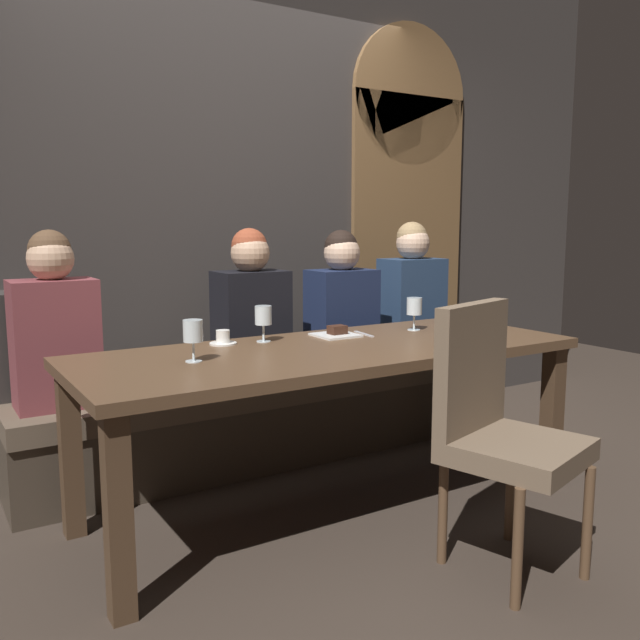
{
  "coord_description": "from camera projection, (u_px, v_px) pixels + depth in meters",
  "views": [
    {
      "loc": [
        -1.55,
        -2.39,
        1.27
      ],
      "look_at": [
        0.02,
        0.13,
        0.84
      ],
      "focal_mm": 37.58,
      "sensor_mm": 36.0,
      "label": 1
    }
  ],
  "objects": [
    {
      "name": "chair_near_side",
      "position": [
        497.0,
        420.0,
        2.45
      ],
      "size": [
        0.55,
        0.55,
        0.98
      ],
      "color": "brown",
      "rests_on": "ground"
    },
    {
      "name": "banquette_bench",
      "position": [
        260.0,
        421.0,
        3.56
      ],
      "size": [
        2.5,
        0.44,
        0.45
      ],
      "color": "#40352A",
      "rests_on": "ground"
    },
    {
      "name": "arched_door",
      "position": [
        408.0,
        209.0,
        4.48
      ],
      "size": [
        0.9,
        0.05,
        2.55
      ],
      "color": "brown",
      "rests_on": "ground"
    },
    {
      "name": "diner_far_end",
      "position": [
        342.0,
        305.0,
        3.72
      ],
      "size": [
        0.36,
        0.24,
        0.78
      ],
      "color": "#192342",
      "rests_on": "banquette_bench"
    },
    {
      "name": "fork_on_table",
      "position": [
        364.0,
        334.0,
        3.21
      ],
      "size": [
        0.03,
        0.17,
        0.01
      ],
      "primitive_type": "cube",
      "rotation": [
        0.0,
        0.0,
        -0.11
      ],
      "color": "silver",
      "rests_on": "dining_table"
    },
    {
      "name": "ground",
      "position": [
        331.0,
        509.0,
        3.0
      ],
      "size": [
        9.0,
        9.0,
        0.0
      ],
      "primitive_type": "plane",
      "color": "#382D26"
    },
    {
      "name": "diner_redhead",
      "position": [
        54.0,
        324.0,
        2.97
      ],
      "size": [
        0.36,
        0.24,
        0.79
      ],
      "color": "brown",
      "rests_on": "banquette_bench"
    },
    {
      "name": "wine_glass_far_left",
      "position": [
        263.0,
        316.0,
        3.0
      ],
      "size": [
        0.08,
        0.08,
        0.16
      ],
      "color": "silver",
      "rests_on": "dining_table"
    },
    {
      "name": "diner_bearded",
      "position": [
        251.0,
        310.0,
        3.46
      ],
      "size": [
        0.36,
        0.24,
        0.8
      ],
      "color": "black",
      "rests_on": "banquette_bench"
    },
    {
      "name": "back_wall_tiled",
      "position": [
        215.0,
        182.0,
        3.81
      ],
      "size": [
        6.0,
        0.12,
        3.0
      ],
      "primitive_type": "cube",
      "color": "#383330",
      "rests_on": "ground"
    },
    {
      "name": "wine_glass_center_back",
      "position": [
        414.0,
        308.0,
        3.33
      ],
      "size": [
        0.08,
        0.08,
        0.16
      ],
      "color": "silver",
      "rests_on": "dining_table"
    },
    {
      "name": "espresso_cup",
      "position": [
        223.0,
        339.0,
        2.95
      ],
      "size": [
        0.12,
        0.12,
        0.06
      ],
      "color": "white",
      "rests_on": "dining_table"
    },
    {
      "name": "diner_near_end",
      "position": [
        412.0,
        295.0,
        4.03
      ],
      "size": [
        0.36,
        0.24,
        0.83
      ],
      "color": "navy",
      "rests_on": "banquette_bench"
    },
    {
      "name": "dessert_plate",
      "position": [
        336.0,
        333.0,
        3.17
      ],
      "size": [
        0.19,
        0.19,
        0.05
      ],
      "color": "white",
      "rests_on": "dining_table"
    },
    {
      "name": "dining_table",
      "position": [
        331.0,
        367.0,
        2.91
      ],
      "size": [
        2.2,
        0.84,
        0.74
      ],
      "color": "#493422",
      "rests_on": "ground"
    },
    {
      "name": "wine_glass_end_right",
      "position": [
        193.0,
        333.0,
        2.57
      ],
      "size": [
        0.08,
        0.08,
        0.16
      ],
      "color": "silver",
      "rests_on": "dining_table"
    }
  ]
}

